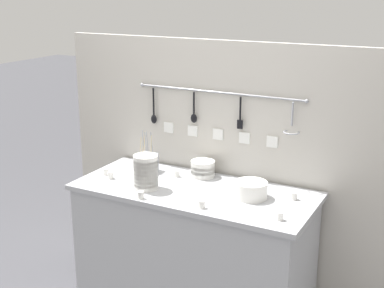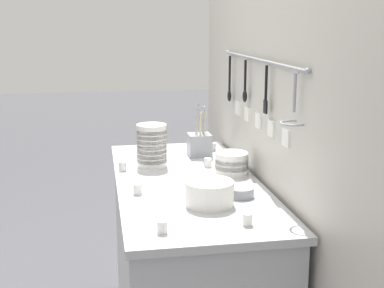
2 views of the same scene
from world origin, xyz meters
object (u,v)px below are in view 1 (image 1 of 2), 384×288
Objects in this scene: bowl_stack_tall_left at (146,172)px; plate_stack at (251,190)px; bowl_stack_short_front at (203,169)px; cutlery_caddy at (146,162)px; cup_edge_near at (280,216)px; cup_front_left at (142,162)px; cup_back_left at (177,173)px; cup_mid_row at (106,172)px; cup_by_caddy at (294,196)px; cup_front_right at (141,195)px; steel_mixing_bowl at (248,184)px; cup_centre at (111,175)px; cup_beside_plates at (202,204)px.

bowl_stack_tall_left is 0.64m from plate_stack.
cutlery_caddy reaches higher than bowl_stack_short_front.
plate_stack is at bearing 139.23° from cup_edge_near.
cup_front_left is 0.34m from cup_back_left.
cup_back_left is at bearing -149.47° from bowl_stack_short_front.
plate_stack is 0.97m from cup_mid_row.
cup_edge_near is 0.31m from cup_by_caddy.
bowl_stack_short_front is at bearing 25.87° from cup_mid_row.
cutlery_caddy reaches higher than cup_front_right.
bowl_stack_short_front is 0.17m from cup_back_left.
cup_front_left is 1.11m from cup_by_caddy.
plate_stack is at bearing -11.07° from cup_back_left.
steel_mixing_bowl is 2.45× the size of cup_front_right.
bowl_stack_short_front is at bearing 170.83° from cup_by_caddy.
cup_front_left is (0.09, 0.28, 0.00)m from cup_mid_row.
cup_edge_near is at bearing -6.36° from cup_mid_row.
steel_mixing_bowl is 0.39× the size of cutlery_caddy.
bowl_stack_tall_left is 4.79× the size of cup_front_right.
cup_mid_row is at bearing -155.82° from cup_back_left.
cup_centre is at bearing -162.03° from steel_mixing_bowl.
cup_back_left is (-0.80, 0.32, 0.00)m from cup_edge_near.
bowl_stack_tall_left reaches higher than cup_front_right.
bowl_stack_short_front is 0.47m from cup_front_left.
cup_edge_near is (0.86, -0.05, -0.08)m from bowl_stack_tall_left.
cup_centre and cup_front_left have the same top height.
cup_back_left reaches higher than steel_mixing_bowl.
plate_stack is 4.36× the size of cup_by_caddy.
cutlery_caddy is (-0.78, 0.11, 0.01)m from plate_stack.
cup_edge_near is 1.22m from cup_mid_row.
steel_mixing_bowl is 2.45× the size of cup_centre.
plate_stack is at bearing -12.98° from cup_front_left.
bowl_stack_short_front is 3.53× the size of cup_by_caddy.
cup_beside_plates is 1.00× the size of cup_centre.
cup_centre is at bearing -169.50° from cup_by_caddy.
cup_front_right is at bearing -173.20° from cup_beside_plates.
cutlery_caddy is 6.34× the size of cup_back_left.
cup_by_caddy is (0.84, 0.25, -0.08)m from bowl_stack_tall_left.
bowl_stack_tall_left is 1.96× the size of steel_mixing_bowl.
cup_front_right is 1.00× the size of cup_back_left.
cup_front_left is (-0.69, 0.47, 0.00)m from cup_beside_plates.
cup_front_right is at bearing -57.77° from cup_front_left.
bowl_stack_tall_left is at bearing -102.77° from cup_back_left.
plate_stack is 4.36× the size of cup_centre.
bowl_stack_tall_left reaches higher than cup_mid_row.
cup_beside_plates and cup_front_right have the same top height.
cup_front_right is at bearing -90.33° from cup_back_left.
cup_back_left is (0.32, -0.09, 0.00)m from cup_front_left.
cup_back_left is at bearing 168.93° from plate_stack.
bowl_stack_tall_left is 4.79× the size of cup_back_left.
cutlery_caddy reaches higher than cup_back_left.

